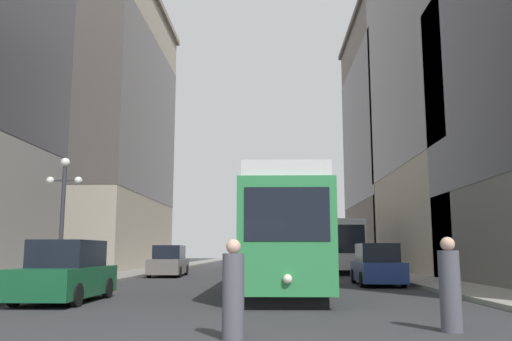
{
  "coord_description": "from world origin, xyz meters",
  "views": [
    {
      "loc": [
        0.78,
        -7.25,
        1.51
      ],
      "look_at": [
        0.34,
        7.05,
        3.7
      ],
      "focal_mm": 36.73,
      "sensor_mm": 36.0,
      "label": 1
    }
  ],
  "objects": [
    {
      "name": "parked_car_left_near",
      "position": [
        -5.39,
        24.25,
        0.84
      ],
      "size": [
        2.04,
        5.05,
        1.82
      ],
      "rotation": [
        0.0,
        0.0,
        0.04
      ],
      "color": "black",
      "rests_on": "ground"
    },
    {
      "name": "transit_bus",
      "position": [
        5.05,
        30.54,
        1.95
      ],
      "size": [
        2.89,
        11.96,
        3.45
      ],
      "rotation": [
        0.0,
        0.0,
        0.03
      ],
      "color": "black",
      "rests_on": "ground"
    },
    {
      "name": "building_right_far",
      "position": [
        16.15,
        45.01,
        12.89
      ],
      "size": [
        14.37,
        18.34,
        25.04
      ],
      "color": "slate",
      "rests_on": "ground"
    },
    {
      "name": "lamp_post_left_near",
      "position": [
        -7.29,
        12.64,
        3.43
      ],
      "size": [
        1.41,
        0.36,
        4.94
      ],
      "color": "#333338",
      "rests_on": "sidewalk_left"
    },
    {
      "name": "sidewalk_right",
      "position": [
        7.98,
        40.0,
        0.07
      ],
      "size": [
        2.58,
        120.0,
        0.15
      ],
      "primitive_type": "cube",
      "color": "gray",
      "rests_on": "ground"
    },
    {
      "name": "pedestrian_crossing_far",
      "position": [
        4.13,
        2.97,
        0.82
      ],
      "size": [
        0.4,
        0.4,
        1.77
      ],
      "rotation": [
        0.0,
        0.0,
        3.75
      ],
      "color": "#4C4C56",
      "rests_on": "ground"
    },
    {
      "name": "building_right_midblock",
      "position": [
        14.69,
        27.37,
        14.72
      ],
      "size": [
        11.44,
        19.59,
        28.56
      ],
      "color": "#B2A893",
      "rests_on": "ground"
    },
    {
      "name": "pedestrian_crossing_near",
      "position": [
        0.1,
        2.0,
        0.79
      ],
      "size": [
        0.38,
        0.38,
        1.71
      ],
      "rotation": [
        0.0,
        0.0,
        5.6
      ],
      "color": "#4C4C56",
      "rests_on": "ground"
    },
    {
      "name": "streetcar",
      "position": [
        1.12,
        12.44,
        2.1
      ],
      "size": [
        2.7,
        12.56,
        3.89
      ],
      "rotation": [
        0.0,
        0.0,
        0.01
      ],
      "color": "black",
      "rests_on": "ground"
    },
    {
      "name": "sidewalk_left",
      "position": [
        -7.98,
        40.0,
        0.07
      ],
      "size": [
        2.58,
        120.0,
        0.15
      ],
      "primitive_type": "cube",
      "color": "gray",
      "rests_on": "ground"
    },
    {
      "name": "parked_car_left_mid",
      "position": [
        -5.39,
        8.49,
        0.84
      ],
      "size": [
        1.89,
        4.38,
        1.82
      ],
      "rotation": [
        0.0,
        0.0,
        0.0
      ],
      "color": "black",
      "rests_on": "ground"
    },
    {
      "name": "parked_car_right_far",
      "position": [
        5.39,
        16.36,
        0.84
      ],
      "size": [
        1.98,
        4.6,
        1.82
      ],
      "rotation": [
        0.0,
        0.0,
        3.11
      ],
      "color": "black",
      "rests_on": "ground"
    },
    {
      "name": "building_left_corner",
      "position": [
        -17.19,
        35.65,
        12.14
      ],
      "size": [
        16.45,
        19.64,
        23.59
      ],
      "color": "#B2A893",
      "rests_on": "ground"
    }
  ]
}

